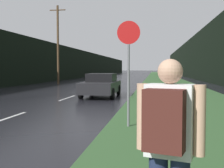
{
  "coord_description": "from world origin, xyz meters",
  "views": [
    {
      "loc": [
        5.03,
        -0.03,
        1.71
      ],
      "look_at": [
        2.84,
        14.54,
        0.91
      ],
      "focal_mm": 45.0,
      "sensor_mm": 36.0,
      "label": 1
    }
  ],
  "objects": [
    {
      "name": "lane_stripe_b",
      "position": [
        0.0,
        8.81,
        0.0
      ],
      "size": [
        0.12,
        3.0,
        0.01
      ],
      "primitive_type": "cube",
      "color": "silver",
      "rests_on": "ground_plane"
    },
    {
      "name": "grass_verge",
      "position": [
        6.61,
        40.0,
        0.01
      ],
      "size": [
        6.0,
        240.0,
        0.02
      ],
      "primitive_type": "cube",
      "color": "#33562D",
      "rests_on": "ground_plane"
    },
    {
      "name": "treeline_near_side",
      "position": [
        12.61,
        50.0,
        3.68
      ],
      "size": [
        2.0,
        140.0,
        7.35
      ],
      "primitive_type": "cube",
      "color": "black",
      "rests_on": "ground_plane"
    },
    {
      "name": "lane_stripe_c",
      "position": [
        0.0,
        15.81,
        0.0
      ],
      "size": [
        0.12,
        3.0,
        0.01
      ],
      "primitive_type": "cube",
      "color": "silver",
      "rests_on": "ground_plane"
    },
    {
      "name": "stop_sign",
      "position": [
        4.29,
        8.13,
        1.88
      ],
      "size": [
        0.67,
        0.07,
        3.1
      ],
      "color": "slate",
      "rests_on": "ground_plane"
    },
    {
      "name": "hitchhiker_with_backpack",
      "position": [
        5.16,
        2.51,
        1.03
      ],
      "size": [
        0.61,
        0.51,
        1.8
      ],
      "rotation": [
        0.0,
        0.0,
        -0.28
      ],
      "color": "#1E2847",
      "rests_on": "ground_plane"
    },
    {
      "name": "utility_pole_far",
      "position": [
        -5.63,
        30.21,
        4.5
      ],
      "size": [
        1.8,
        0.24,
        8.73
      ],
      "color": "#4C3823",
      "rests_on": "ground_plane"
    },
    {
      "name": "lane_stripe_d",
      "position": [
        0.0,
        22.81,
        0.0
      ],
      "size": [
        0.12,
        3.0,
        0.01
      ],
      "primitive_type": "cube",
      "color": "silver",
      "rests_on": "ground_plane"
    },
    {
      "name": "treeline_far_side",
      "position": [
        -9.61,
        50.0,
        2.64
      ],
      "size": [
        2.0,
        140.0,
        5.27
      ],
      "primitive_type": "cube",
      "color": "black",
      "rests_on": "ground_plane"
    },
    {
      "name": "car_passing_near",
      "position": [
        1.81,
        16.92,
        0.72
      ],
      "size": [
        2.01,
        4.56,
        1.42
      ],
      "rotation": [
        0.0,
        0.0,
        3.14
      ],
      "color": "black",
      "rests_on": "ground_plane"
    }
  ]
}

